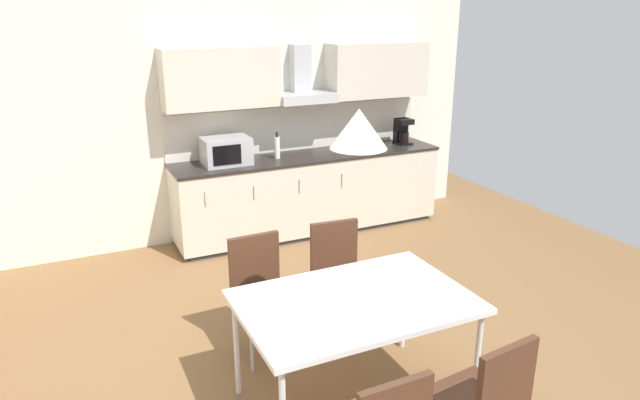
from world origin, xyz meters
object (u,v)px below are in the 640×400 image
object	(u,v)px
chair_near_right	(488,395)
chair_far_left	(260,283)
microwave	(226,151)
pendant_lamp	(359,129)
bottle_white	(277,147)
bottle_brown	(358,143)
dining_table	(355,306)
chair_far_right	(339,267)
coffee_maker	(402,131)

from	to	relation	value
chair_near_right	chair_far_left	size ratio (longest dim) A/B	1.00
microwave	pendant_lamp	xyz separation A→B (m)	(-0.05, -2.86, 0.76)
bottle_white	bottle_brown	bearing A→B (deg)	-2.77
bottle_white	dining_table	world-z (taller)	bottle_white
microwave	chair_far_right	bearing A→B (deg)	-82.42
dining_table	chair_far_right	world-z (taller)	chair_far_right
bottle_brown	chair_near_right	world-z (taller)	bottle_brown
coffee_maker	chair_far_right	xyz separation A→B (m)	(-1.88, -2.04, -0.51)
bottle_brown	chair_far_left	size ratio (longest dim) A/B	0.22
bottle_brown	dining_table	size ratio (longest dim) A/B	0.13
dining_table	chair_far_left	xyz separation A→B (m)	(-0.32, 0.84, -0.17)
dining_table	chair_far_left	size ratio (longest dim) A/B	1.61
bottle_white	chair_far_right	distance (m)	2.09
microwave	pendant_lamp	distance (m)	2.96
bottle_white	bottle_brown	xyz separation A→B (m)	(0.96, -0.05, -0.04)
chair_far_left	chair_near_right	bearing A→B (deg)	-69.21
bottle_brown	dining_table	distance (m)	3.23
pendant_lamp	chair_far_right	bearing A→B (deg)	69.13
dining_table	chair_far_right	xyz separation A→B (m)	(0.32, 0.84, -0.17)
bottle_white	chair_far_left	bearing A→B (deg)	-114.74
bottle_white	pendant_lamp	xyz separation A→B (m)	(-0.61, -2.86, 0.78)
chair_far_left	pendant_lamp	bearing A→B (deg)	-69.40
chair_near_right	dining_table	bearing A→B (deg)	110.98
microwave	pendant_lamp	world-z (taller)	pendant_lamp
bottle_white	dining_table	distance (m)	2.94
chair_near_right	chair_far_right	bearing A→B (deg)	90.06
microwave	chair_near_right	xyz separation A→B (m)	(0.27, -3.70, -0.50)
microwave	dining_table	bearing A→B (deg)	-91.07
bottle_brown	dining_table	world-z (taller)	bottle_brown
microwave	chair_near_right	size ratio (longest dim) A/B	0.55
bottle_brown	pendant_lamp	size ratio (longest dim) A/B	0.59
coffee_maker	chair_near_right	distance (m)	4.20
coffee_maker	chair_near_right	xyz separation A→B (m)	(-1.88, -3.73, -0.51)
dining_table	bottle_white	bearing A→B (deg)	77.92
microwave	chair_near_right	bearing A→B (deg)	-85.83
bottle_white	chair_far_left	distance (m)	2.27
pendant_lamp	bottle_brown	bearing A→B (deg)	60.86
bottle_brown	dining_table	xyz separation A→B (m)	(-1.57, -2.81, -0.27)
bottle_brown	chair_far_left	world-z (taller)	bottle_brown
bottle_white	dining_table	size ratio (longest dim) A/B	0.20
bottle_white	pendant_lamp	world-z (taller)	pendant_lamp
chair_far_left	pendant_lamp	distance (m)	1.55
microwave	chair_near_right	distance (m)	3.74
bottle_white	bottle_brown	world-z (taller)	bottle_white
chair_far_right	chair_near_right	distance (m)	1.69
coffee_maker	chair_far_left	world-z (taller)	coffee_maker
coffee_maker	chair_far_right	size ratio (longest dim) A/B	0.34
chair_near_right	bottle_brown	bearing A→B (deg)	71.19
microwave	coffee_maker	xyz separation A→B (m)	(2.15, 0.03, 0.01)
bottle_brown	chair_far_right	distance (m)	2.37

